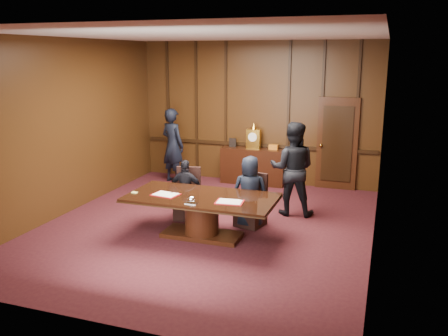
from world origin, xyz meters
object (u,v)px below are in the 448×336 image
at_px(conference_table, 202,210).
at_px(signatory_left, 186,190).
at_px(signatory_right, 250,192).
at_px(witness_right, 292,169).
at_px(witness_left, 173,146).
at_px(sideboard, 253,165).

xyz_separation_m(conference_table, signatory_left, (-0.65, 0.80, 0.08)).
xyz_separation_m(signatory_right, witness_right, (0.60, 0.97, 0.27)).
bearing_deg(witness_left, sideboard, -145.24).
bearing_deg(signatory_left, witness_left, -68.80).
xyz_separation_m(conference_table, signatory_right, (0.65, 0.80, 0.17)).
height_order(witness_left, witness_right, witness_right).
relative_size(witness_left, witness_right, 0.99).
relative_size(conference_table, witness_left, 1.40).
distance_m(conference_table, witness_right, 2.21).
relative_size(signatory_right, witness_right, 0.72).
distance_m(sideboard, conference_table, 3.76).
bearing_deg(witness_left, signatory_right, 158.88).
bearing_deg(sideboard, signatory_left, -100.37).
height_order(conference_table, witness_left, witness_left).
bearing_deg(sideboard, witness_left, -166.32).
xyz_separation_m(sideboard, witness_left, (-1.97, -0.48, 0.45)).
distance_m(conference_table, witness_left, 3.91).
relative_size(sideboard, signatory_left, 1.35).
height_order(signatory_right, witness_left, witness_left).
relative_size(signatory_left, witness_left, 0.63).
bearing_deg(conference_table, witness_left, 122.43).
height_order(conference_table, witness_right, witness_right).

